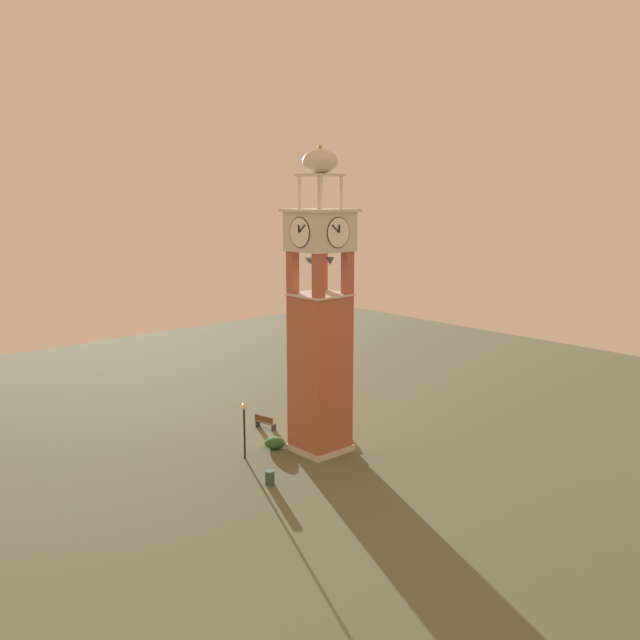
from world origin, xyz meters
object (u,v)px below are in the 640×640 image
Objects in this scene: park_bench at (265,422)px; lamp_post at (244,420)px; trash_bin at (270,478)px; clock_tower at (320,331)px.

lamp_post reaches higher than park_bench.
trash_bin is (1.17, 3.97, -2.02)m from lamp_post.
trash_bin is (5.50, 1.98, -7.17)m from clock_tower.
lamp_post is 4.60m from trash_bin.
clock_tower is at bearing 92.49° from park_bench.
clock_tower is at bearing -160.24° from trash_bin.
trash_bin is at bearing 73.52° from lamp_post.
trash_bin is (5.27, 7.32, -0.08)m from park_bench.
park_bench is (0.23, -5.34, -7.09)m from clock_tower.
clock_tower reaches higher than trash_bin.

